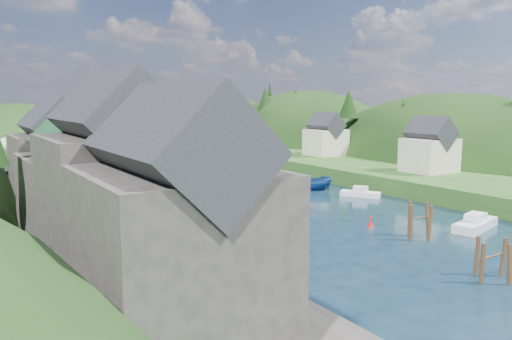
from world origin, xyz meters
TOP-DOWN VIEW (x-y plane):
  - ground at (0.00, 50.00)m, footprint 600.00×600.00m
  - hillside_right at (45.00, 75.00)m, footprint 36.00×245.56m
  - far_hills at (1.22, 174.01)m, footprint 103.00×68.00m
  - hill_trees at (0.89, 64.84)m, footprint 90.73×144.05m
  - quay_left at (-24.00, 20.00)m, footprint 12.00×110.00m
  - terrace_left_grass at (-31.00, 20.00)m, footprint 12.00×110.00m
  - quayside_buildings at (-26.00, 6.39)m, footprint 8.00×35.84m
  - boat_sheds at (-26.00, 39.00)m, footprint 7.00×21.00m
  - terrace_right at (25.00, 40.00)m, footprint 16.00×120.00m
  - right_bank_cottages at (28.00, 48.33)m, footprint 9.00×59.24m
  - piling_cluster_near at (-1.24, -6.13)m, footprint 3.11×2.91m
  - piling_cluster_far at (3.25, 4.19)m, footprint 2.85×2.70m
  - channel_buoy_near at (2.44, 9.72)m, footprint 0.70×0.70m
  - channel_buoy_far at (-1.49, 21.61)m, footprint 0.70×0.70m
  - moored_boats at (0.29, 15.62)m, footprint 37.25×93.01m

SIDE VIEW (x-z plane):
  - far_hills at x=1.22m, z-range -32.80..11.20m
  - hillside_right at x=45.00m, z-range -31.41..16.59m
  - ground at x=0.00m, z-range 0.00..0.00m
  - channel_buoy_near at x=2.44m, z-range -0.07..1.03m
  - channel_buoy_far at x=-1.49m, z-range -0.07..1.03m
  - moored_boats at x=0.29m, z-range -0.49..1.85m
  - quay_left at x=-24.00m, z-range 0.00..2.00m
  - terrace_right at x=25.00m, z-range 0.00..2.40m
  - piling_cluster_near at x=-1.24m, z-range -0.57..3.00m
  - terrace_left_grass at x=-31.00m, z-range 0.00..2.50m
  - piling_cluster_far at x=3.25m, z-range -0.57..3.39m
  - boat_sheds at x=-26.00m, z-range 1.52..9.02m
  - right_bank_cottages at x=28.00m, z-range 1.64..10.05m
  - quayside_buildings at x=-26.00m, z-range 0.64..13.54m
  - hill_trees at x=0.89m, z-range 4.69..17.64m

